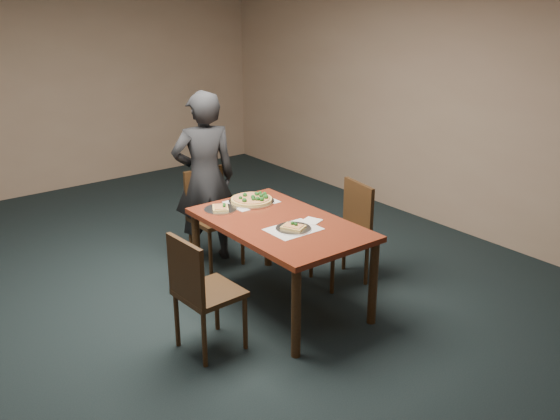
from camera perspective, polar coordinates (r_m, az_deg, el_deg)
ground at (r=5.32m, az=-5.35°, el=-8.87°), size 8.00×8.00×0.00m
room_shell at (r=4.73m, az=-6.04°, el=9.90°), size 8.00×8.00×8.00m
dining_table at (r=5.07m, az=-0.00°, el=-2.04°), size 0.90×1.50×0.75m
chair_far at (r=5.99m, az=-6.32°, el=-0.07°), size 0.42×0.42×0.91m
chair_left at (r=4.52m, az=-7.30°, el=-7.09°), size 0.44×0.44×0.91m
chair_right at (r=5.60m, az=6.14°, el=-1.52°), size 0.49×0.49×0.91m
diner at (r=5.94m, az=-6.92°, el=2.92°), size 0.70×0.56×1.66m
placemat_main at (r=5.49m, az=-2.62°, el=0.74°), size 0.42×0.32×0.00m
placemat_near at (r=4.88m, az=1.23°, el=-1.77°), size 0.40×0.30×0.00m
pizza_pan at (r=5.48m, az=-2.58°, el=0.96°), size 0.40×0.40×0.07m
slice_plate_near at (r=4.88m, az=1.23°, el=-1.63°), size 0.28×0.28×0.06m
slice_plate_far at (r=5.32m, az=-5.46°, el=0.13°), size 0.28×0.28×0.05m
napkin at (r=5.05m, az=2.90°, el=-1.00°), size 0.18×0.18×0.01m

